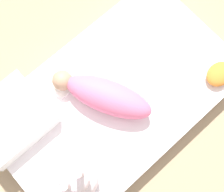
# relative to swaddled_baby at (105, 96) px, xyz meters

# --- Properties ---
(ground_plane) EXTENTS (12.00, 12.00, 0.00)m
(ground_plane) POSITION_rel_swaddled_baby_xyz_m (0.06, -0.02, -0.22)
(ground_plane) COLOR #9E8466
(bed_mattress) EXTENTS (1.36, 0.82, 0.14)m
(bed_mattress) POSITION_rel_swaddled_baby_xyz_m (0.06, -0.02, -0.15)
(bed_mattress) COLOR white
(bed_mattress) RESTS_ON ground_plane
(burp_cloth) EXTENTS (0.16, 0.19, 0.02)m
(burp_cloth) POSITION_rel_swaddled_baby_xyz_m (-0.09, 0.25, -0.07)
(burp_cloth) COLOR white
(burp_cloth) RESTS_ON bed_mattress
(swaddled_baby) EXTENTS (0.37, 0.54, 0.16)m
(swaddled_baby) POSITION_rel_swaddled_baby_xyz_m (0.00, 0.00, 0.00)
(swaddled_baby) COLOR pink
(swaddled_baby) RESTS_ON bed_mattress
(pillow) EXTENTS (0.39, 0.35, 0.11)m
(pillow) POSITION_rel_swaddled_baby_xyz_m (-0.45, 0.24, -0.03)
(pillow) COLOR white
(pillow) RESTS_ON bed_mattress
(bunny_plush) EXTENTS (0.19, 0.19, 0.39)m
(bunny_plush) POSITION_rel_swaddled_baby_xyz_m (-0.37, -0.23, 0.05)
(bunny_plush) COLOR silver
(bunny_plush) RESTS_ON bed_mattress
(turtle_plush) EXTENTS (0.19, 0.13, 0.07)m
(turtle_plush) POSITION_rel_swaddled_baby_xyz_m (0.56, -0.32, -0.05)
(turtle_plush) COLOR orange
(turtle_plush) RESTS_ON bed_mattress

